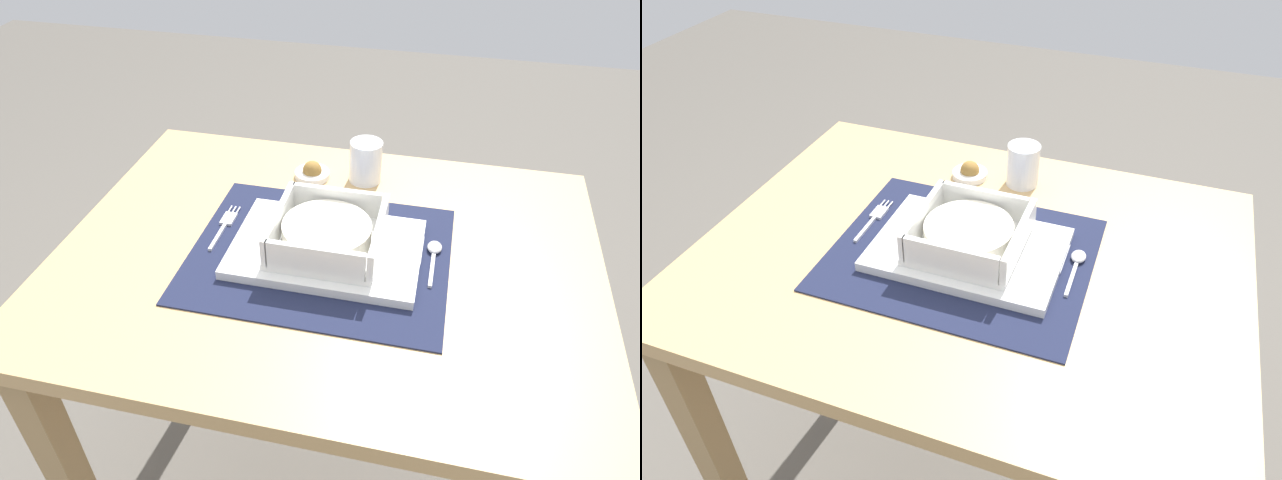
# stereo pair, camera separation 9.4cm
# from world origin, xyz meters

# --- Properties ---
(dining_table) EXTENTS (0.89, 0.69, 0.74)m
(dining_table) POSITION_xyz_m (0.00, 0.00, 0.62)
(dining_table) COLOR tan
(dining_table) RESTS_ON ground
(placemat) EXTENTS (0.42, 0.35, 0.00)m
(placemat) POSITION_xyz_m (-0.01, -0.01, 0.74)
(placemat) COLOR #191E38
(placemat) RESTS_ON dining_table
(serving_plate) EXTENTS (0.31, 0.21, 0.02)m
(serving_plate) POSITION_xyz_m (0.00, -0.01, 0.75)
(serving_plate) COLOR white
(serving_plate) RESTS_ON placemat
(porridge_bowl) EXTENTS (0.17, 0.17, 0.06)m
(porridge_bowl) POSITION_xyz_m (0.00, -0.01, 0.78)
(porridge_bowl) COLOR white
(porridge_bowl) RESTS_ON serving_plate
(fork) EXTENTS (0.02, 0.13, 0.00)m
(fork) POSITION_xyz_m (-0.19, 0.03, 0.74)
(fork) COLOR silver
(fork) RESTS_ON placemat
(spoon) EXTENTS (0.02, 0.11, 0.01)m
(spoon) POSITION_xyz_m (0.17, 0.03, 0.74)
(spoon) COLOR silver
(spoon) RESTS_ON placemat
(butter_knife) EXTENTS (0.01, 0.13, 0.01)m
(butter_knife) POSITION_xyz_m (0.15, -0.01, 0.74)
(butter_knife) COLOR black
(butter_knife) RESTS_ON placemat
(bread_knife) EXTENTS (0.01, 0.14, 0.01)m
(bread_knife) POSITION_xyz_m (0.13, -0.04, 0.74)
(bread_knife) COLOR #59331E
(bread_knife) RESTS_ON placemat
(drinking_glass) EXTENTS (0.06, 0.06, 0.08)m
(drinking_glass) POSITION_xyz_m (0.02, 0.23, 0.77)
(drinking_glass) COLOR white
(drinking_glass) RESTS_ON dining_table
(condiment_saucer) EXTENTS (0.07, 0.07, 0.04)m
(condiment_saucer) POSITION_xyz_m (-0.08, 0.22, 0.75)
(condiment_saucer) COLOR white
(condiment_saucer) RESTS_ON dining_table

